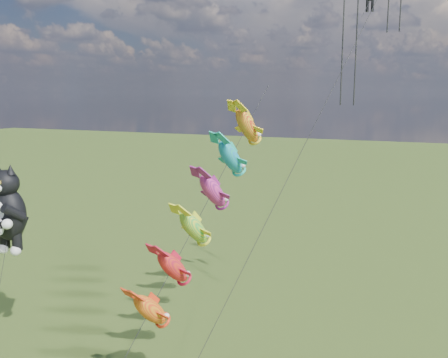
% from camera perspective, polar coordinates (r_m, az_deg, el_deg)
% --- Properties ---
extents(cat_kite_rig, '(2.48, 4.17, 11.51)m').
position_cam_1_polar(cat_kite_rig, '(32.03, -23.74, -3.28)').
color(cat_kite_rig, brown).
rests_on(cat_kite_rig, ground).
extents(fish_windsock_rig, '(3.91, 15.58, 16.10)m').
position_cam_1_polar(fish_windsock_rig, '(28.37, -2.39, -3.48)').
color(fish_windsock_rig, brown).
rests_on(fish_windsock_rig, ground).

